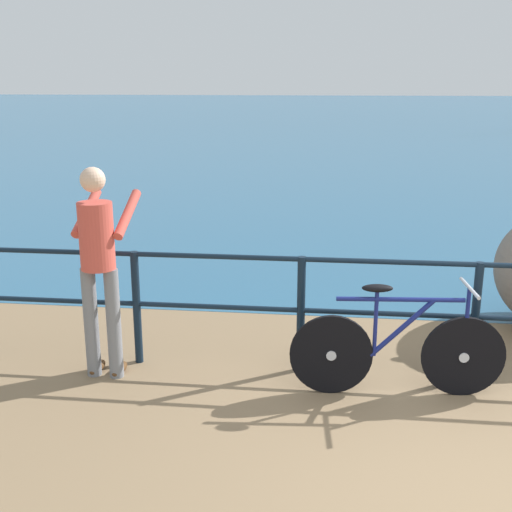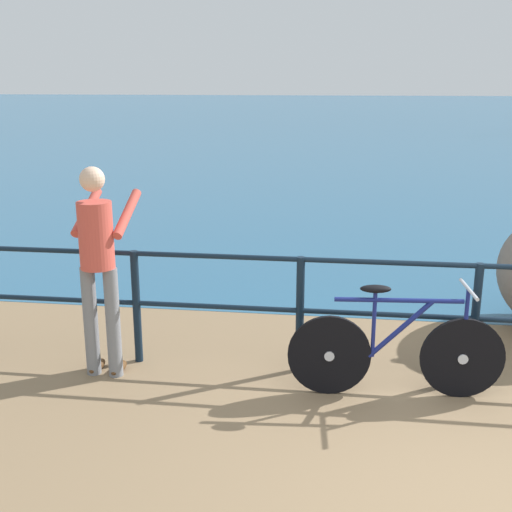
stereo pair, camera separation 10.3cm
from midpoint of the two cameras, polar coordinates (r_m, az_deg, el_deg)
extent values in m
cube|color=#846B4C|center=(23.65, 10.59, 9.18)|extent=(120.00, 120.00, 0.10)
cube|color=#285B7F|center=(51.53, 9.17, 12.60)|extent=(120.00, 90.00, 0.01)
cylinder|color=black|center=(5.74, -10.03, -4.49)|extent=(0.07, 0.07, 1.02)
cylinder|color=black|center=(5.49, 4.45, -5.23)|extent=(0.07, 0.07, 1.02)
cylinder|color=black|center=(5.61, 19.31, -5.64)|extent=(0.07, 0.07, 1.02)
cylinder|color=black|center=(5.46, 19.76, -0.83)|extent=(8.60, 0.04, 0.04)
cylinder|color=black|center=(5.59, 19.34, -5.26)|extent=(8.60, 0.04, 0.04)
cylinder|color=black|center=(5.19, 7.07, -8.72)|extent=(0.66, 0.09, 0.66)
cylinder|color=#B7BCC6|center=(5.19, 7.07, -8.72)|extent=(0.08, 0.06, 0.08)
cylinder|color=black|center=(5.37, 18.34, -8.59)|extent=(0.66, 0.09, 0.66)
cylinder|color=#B7BCC6|center=(5.37, 18.34, -8.59)|extent=(0.08, 0.06, 0.08)
cylinder|color=navy|center=(5.08, 13.12, -3.85)|extent=(0.99, 0.11, 0.04)
cylinder|color=navy|center=(5.17, 13.25, -6.31)|extent=(0.50, 0.08, 0.50)
cylinder|color=navy|center=(5.12, 10.97, -6.01)|extent=(0.03, 0.03, 0.53)
ellipsoid|color=black|center=(5.03, 11.14, -2.88)|extent=(0.25, 0.12, 0.06)
cylinder|color=navy|center=(5.26, 18.61, -5.75)|extent=(0.03, 0.03, 0.57)
cylinder|color=#B7BCC6|center=(5.17, 18.88, -2.80)|extent=(0.07, 0.48, 0.03)
cylinder|color=slate|center=(5.59, -13.92, -5.65)|extent=(0.12, 0.12, 0.95)
ellipsoid|color=#513319|center=(5.81, -13.40, -9.45)|extent=(0.11, 0.27, 0.08)
cylinder|color=slate|center=(5.52, -12.02, -5.83)|extent=(0.12, 0.12, 0.95)
ellipsoid|color=#513319|center=(5.74, -11.55, -9.67)|extent=(0.11, 0.27, 0.08)
cylinder|color=#CC4C3F|center=(5.33, -13.46, 1.80)|extent=(0.28, 0.28, 0.55)
sphere|color=beige|center=(5.25, -13.78, 6.63)|extent=(0.20, 0.20, 0.20)
cylinder|color=#CC4C3F|center=(5.59, -14.26, 3.81)|extent=(0.11, 0.52, 0.34)
cylinder|color=#CC4C3F|center=(5.45, -10.81, 3.72)|extent=(0.11, 0.52, 0.34)
camera|label=1|loc=(0.05, -89.49, 0.14)|focal=45.14mm
camera|label=2|loc=(0.05, 90.51, -0.14)|focal=45.14mm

